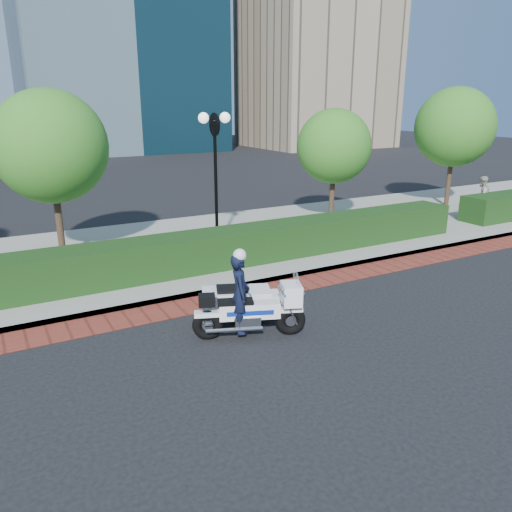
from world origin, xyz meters
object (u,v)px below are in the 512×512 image
lamppost (215,160)px  tree_c (334,146)px  tree_b (50,147)px  pedestrian (481,196)px  tree_d (455,127)px  police_motorcycle (243,301)px

lamppost → tree_c: size_ratio=0.98×
tree_b → pedestrian: 16.34m
tree_d → pedestrian: size_ratio=3.17×
tree_c → pedestrian: bearing=-19.3°
lamppost → tree_b: tree_b is taller
lamppost → tree_c: 5.65m
tree_c → police_motorcycle: 10.31m
tree_d → pedestrian: tree_d is taller
lamppost → tree_c: tree_c is taller
tree_b → tree_c: (10.00, -0.00, -0.39)m
tree_b → tree_d: 16.50m
lamppost → tree_c: bearing=13.3°
tree_c → pedestrian: tree_c is taller
police_motorcycle → lamppost: bearing=92.1°
police_motorcycle → tree_d: bearing=47.3°
tree_c → tree_d: 6.52m
tree_c → tree_d: tree_d is taller
tree_d → tree_b: bearing=180.0°
tree_c → pedestrian: size_ratio=2.64×
pedestrian → tree_d: bearing=-107.0°
lamppost → police_motorcycle: (-1.91, -5.46, -2.31)m
lamppost → tree_b: bearing=163.9°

